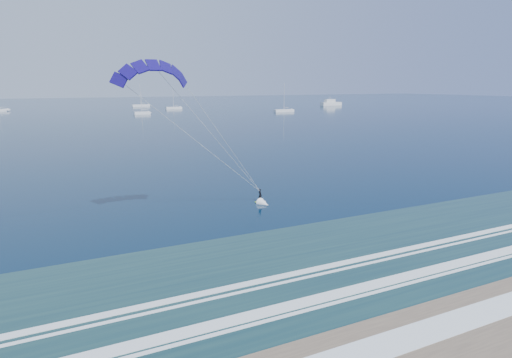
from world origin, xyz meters
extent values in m
plane|color=#06263C|center=(0.00, 0.00, 0.00)|extent=(900.00, 900.00, 0.00)
cube|color=#1E423F|center=(0.00, 8.00, 0.01)|extent=(600.00, 22.00, 0.03)
cube|color=white|center=(0.00, 1.50, 0.04)|extent=(600.00, 0.90, 0.07)
cube|color=white|center=(0.00, 5.50, 0.04)|extent=(600.00, 1.10, 0.07)
cube|color=white|center=(0.00, 9.50, 0.04)|extent=(600.00, 0.70, 0.07)
cube|color=white|center=(0.00, -0.50, 0.11)|extent=(600.00, 2.00, 0.02)
cube|color=#83C216|center=(9.66, 28.60, 0.03)|extent=(1.20, 0.39, 0.07)
imported|color=black|center=(9.66, 28.60, 0.81)|extent=(0.41, 0.58, 1.48)
cone|color=white|center=(9.51, 27.30, 0.08)|extent=(1.31, 1.74, 1.10)
cube|color=silver|center=(157.08, 216.20, 1.01)|extent=(13.76, 3.67, 2.02)
cube|color=silver|center=(156.08, 216.20, 2.94)|extent=(6.42, 2.94, 1.83)
cylinder|color=silver|center=(156.08, 216.20, 4.85)|extent=(0.16, 0.16, 2.00)
cube|color=silver|center=(33.34, 186.23, 0.60)|extent=(6.93, 2.40, 1.20)
cylinder|color=silver|center=(33.34, 186.23, 5.53)|extent=(0.18, 0.18, 8.66)
cylinder|color=silver|center=(34.54, 186.23, 2.00)|extent=(2.60, 0.12, 0.12)
cube|color=silver|center=(49.14, 256.07, 0.60)|extent=(10.05, 2.40, 1.20)
cylinder|color=silver|center=(49.14, 256.07, 7.34)|extent=(0.18, 0.18, 12.28)
cylinder|color=silver|center=(50.34, 256.07, 2.00)|extent=(2.60, 0.12, 0.12)
cube|color=silver|center=(58.16, 220.43, 0.60)|extent=(8.50, 2.40, 1.20)
cylinder|color=silver|center=(58.16, 220.43, 6.42)|extent=(0.18, 0.18, 10.43)
cylinder|color=silver|center=(59.36, 220.43, 2.00)|extent=(2.60, 0.12, 0.12)
cube|color=silver|center=(98.32, 173.71, 0.60)|extent=(10.11, 2.40, 1.20)
cylinder|color=silver|center=(98.32, 173.71, 7.35)|extent=(0.18, 0.18, 12.31)
cylinder|color=silver|center=(99.52, 173.71, 2.00)|extent=(2.60, 0.12, 0.12)
cylinder|color=silver|center=(-22.19, 240.23, 2.00)|extent=(2.60, 0.12, 0.12)
camera|label=1|loc=(-13.84, -16.39, 13.36)|focal=32.00mm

